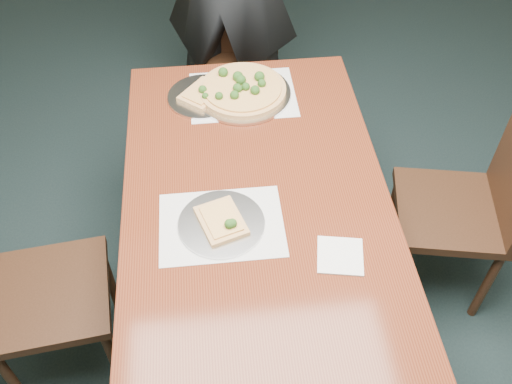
{
  "coord_description": "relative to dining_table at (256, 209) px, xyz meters",
  "views": [
    {
      "loc": [
        -0.19,
        -0.92,
        2.19
      ],
      "look_at": [
        -0.05,
        0.37,
        0.75
      ],
      "focal_mm": 40.0,
      "sensor_mm": 36.0,
      "label": 1
    }
  ],
  "objects": [
    {
      "name": "chair_right",
      "position": [
        0.86,
        0.07,
        -0.14
      ],
      "size": [
        0.49,
        0.49,
        0.91
      ],
      "rotation": [
        0.0,
        0.0,
        -1.77
      ],
      "color": "black",
      "rests_on": "ground"
    },
    {
      "name": "slice_plate_far",
      "position": [
        -0.16,
        0.53,
        0.1
      ],
      "size": [
        0.28,
        0.28,
        0.06
      ],
      "color": "silver",
      "rests_on": "dining_table"
    },
    {
      "name": "placemat_main",
      "position": [
        0.0,
        0.53,
        0.09
      ],
      "size": [
        0.42,
        0.32,
        0.0
      ],
      "primitive_type": "cube",
      "color": "white",
      "rests_on": "dining_table"
    },
    {
      "name": "napkin",
      "position": [
        0.23,
        -0.29,
        0.09
      ],
      "size": [
        0.16,
        0.16,
        0.01
      ],
      "primitive_type": "cube",
      "rotation": [
        0.0,
        0.0,
        -0.19
      ],
      "color": "white",
      "rests_on": "dining_table"
    },
    {
      "name": "pizza_pan",
      "position": [
        0.0,
        0.53,
        0.12
      ],
      "size": [
        0.39,
        0.39,
        0.07
      ],
      "color": "silver",
      "rests_on": "dining_table"
    },
    {
      "name": "placemat_near",
      "position": [
        -0.13,
        -0.13,
        0.09
      ],
      "size": [
        0.4,
        0.3,
        0.0
      ],
      "primitive_type": "cube",
      "color": "white",
      "rests_on": "dining_table"
    },
    {
      "name": "chair_far",
      "position": [
        0.02,
        1.14,
        -0.14
      ],
      "size": [
        0.48,
        0.48,
        0.91
      ],
      "rotation": [
        0.0,
        0.0,
        -0.16
      ],
      "color": "black",
      "rests_on": "ground"
    },
    {
      "name": "chair_left",
      "position": [
        -0.83,
        -0.15,
        -0.14
      ],
      "size": [
        0.46,
        0.46,
        0.91
      ],
      "rotation": [
        0.0,
        0.0,
        1.68
      ],
      "color": "black",
      "rests_on": "ground"
    },
    {
      "name": "slice_plate_near",
      "position": [
        -0.12,
        -0.13,
        0.11
      ],
      "size": [
        0.28,
        0.28,
        0.06
      ],
      "color": "silver",
      "rests_on": "dining_table"
    },
    {
      "name": "dining_table",
      "position": [
        0.0,
        0.0,
        0.0
      ],
      "size": [
        0.9,
        1.5,
        0.75
      ],
      "color": "#4F1D0F",
      "rests_on": "ground"
    }
  ]
}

